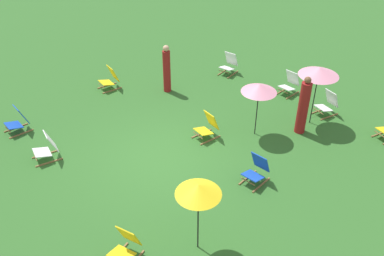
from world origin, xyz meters
name	(u,v)px	position (x,y,z in m)	size (l,w,h in m)	color
ground_plane	(161,159)	(0.00, 0.00, 0.00)	(40.00, 40.00, 0.00)	#2D6026
deckchair_0	(47,148)	(-2.18, -2.32, 0.37)	(0.64, 0.85, 0.83)	olive
deckchair_1	(290,84)	(0.16, 5.75, 0.37)	(0.49, 0.77, 0.83)	olive
deckchair_3	(208,127)	(0.13, 1.72, 0.37)	(0.56, 0.81, 0.83)	olive
deckchair_5	(229,64)	(-2.36, 5.33, 0.37)	(0.61, 0.84, 0.83)	olive
deckchair_6	(257,170)	(2.44, 1.24, 0.37)	(0.53, 0.79, 0.83)	olive
deckchair_7	(125,246)	(2.17, -2.73, 0.37)	(0.69, 0.87, 0.83)	olive
deckchair_8	(110,79)	(-4.46, 1.29, 0.37)	(0.57, 0.82, 0.83)	olive
deckchair_9	(327,104)	(1.84, 5.52, 0.37)	(0.64, 0.85, 0.83)	olive
deckchair_10	(18,121)	(-4.06, -2.32, 0.37)	(0.51, 0.78, 0.83)	olive
umbrella_0	(198,190)	(3.00, -1.40, 1.71)	(0.96, 0.96, 1.84)	black
umbrella_1	(259,88)	(1.00, 2.91, 1.60)	(1.04, 1.04, 1.73)	black
umbrella_2	(319,71)	(1.79, 4.68, 1.81)	(1.21, 1.21, 1.95)	black
person_0	(303,107)	(1.85, 4.02, 0.89)	(0.38, 0.38, 1.89)	maroon
person_1	(167,69)	(-2.90, 2.68, 0.84)	(0.33, 0.33, 1.75)	maroon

